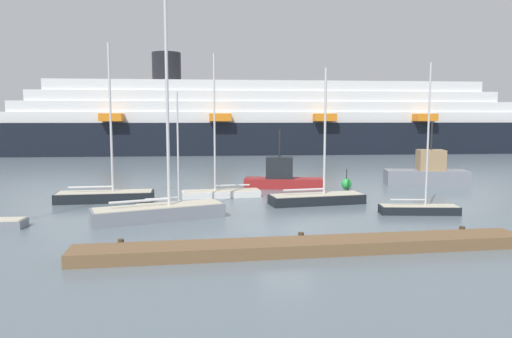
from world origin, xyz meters
TOP-DOWN VIEW (x-y plane):
  - ground_plane at (0.00, 0.00)m, footprint 600.00×600.00m
  - dock_pier at (0.00, -3.82)m, footprint 18.14×1.81m
  - sailboat_0 at (8.16, 2.59)m, footprint 4.45×1.81m
  - sailboat_1 at (-9.78, 9.26)m, footprint 6.08×1.77m
  - sailboat_2 at (-6.09, 3.20)m, footprint 7.03×3.52m
  - sailboat_4 at (-5.44, 5.83)m, footprint 4.43×1.91m
  - sailboat_5 at (-2.32, 9.95)m, footprint 5.30×1.56m
  - sailboat_6 at (3.38, 6.47)m, footprint 6.05×2.25m
  - fishing_boat_0 at (2.59, 13.34)m, footprint 6.15×3.04m
  - fishing_boat_1 at (14.56, 13.52)m, footprint 6.74×3.56m
  - channel_buoy_0 at (7.32, 12.17)m, footprint 0.78×0.78m
  - cruise_ship at (7.95, 50.46)m, footprint 85.66×17.18m

SIDE VIEW (x-z plane):
  - ground_plane at x=0.00m, z-range 0.00..0.00m
  - dock_pier at x=0.00m, z-range -0.05..0.54m
  - sailboat_4 at x=-5.44m, z-range -3.07..3.74m
  - channel_buoy_0 at x=7.32m, z-range -0.37..1.16m
  - sailboat_0 at x=8.16m, z-range -3.76..4.55m
  - sailboat_6 at x=3.38m, z-range -3.77..4.60m
  - sailboat_5 at x=-2.32m, z-range -4.34..5.20m
  - sailboat_1 at x=-9.78m, z-range -4.52..5.46m
  - sailboat_2 at x=-6.09m, z-range -5.16..6.29m
  - fishing_boat_0 at x=2.59m, z-range -1.42..3.04m
  - fishing_boat_1 at x=14.56m, z-range -1.58..3.46m
  - cruise_ship at x=7.95m, z-range -2.70..12.36m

